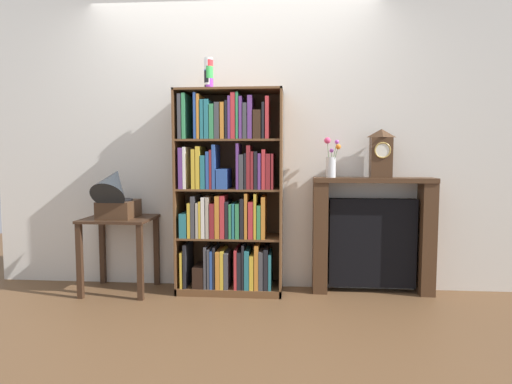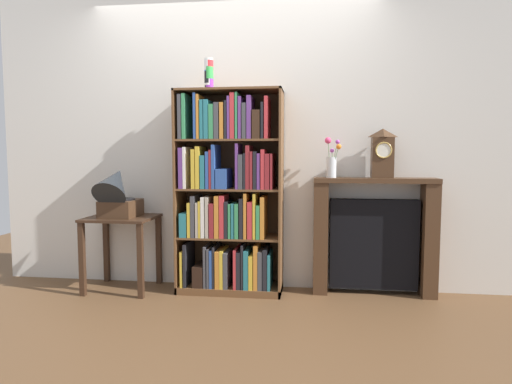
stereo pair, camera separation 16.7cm
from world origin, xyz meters
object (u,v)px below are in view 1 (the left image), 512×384
Objects in this scene: cup_stack at (209,74)px; fireplace_mantel at (372,236)px; gramophone at (115,193)px; flower_vase at (331,162)px; bookshelf at (228,198)px; mantel_clock at (381,153)px; side_table_left at (120,235)px.

fireplace_mantel is at bearing 5.19° from cup_stack.
gramophone is 1.50× the size of flower_vase.
gramophone reaches higher than fireplace_mantel.
cup_stack reaches higher than bookshelf.
cup_stack is at bearing -174.07° from flower_vase.
fireplace_mantel is at bearing 159.04° from mantel_clock.
fireplace_mantel is 2.49× the size of mantel_clock.
cup_stack is 1.25m from flower_vase.
gramophone is 1.25× the size of mantel_clock.
cup_stack is 0.50× the size of gramophone.
bookshelf is 3.38× the size of gramophone.
cup_stack reaches higher than fireplace_mantel.
side_table_left is at bearing -177.72° from cup_stack.
flower_vase is (1.80, 0.14, 0.62)m from side_table_left.
mantel_clock is (2.21, 0.21, 0.33)m from gramophone.
cup_stack is at bearing -175.77° from mantel_clock.
mantel_clock is (0.05, -0.02, 0.70)m from fireplace_mantel.
mantel_clock is at bearing -20.96° from fireplace_mantel.
mantel_clock reaches higher than gramophone.
flower_vase is at bearing 4.35° from side_table_left.
side_table_left is (-0.78, -0.03, -1.35)m from cup_stack.
flower_vase is (1.80, 0.21, 0.26)m from gramophone.
cup_stack reaches higher than mantel_clock.
bookshelf reaches higher than mantel_clock.
mantel_clock reaches higher than side_table_left.
bookshelf is at bearing 7.70° from gramophone.
side_table_left is at bearing -175.65° from flower_vase.
bookshelf is at bearing 9.35° from cup_stack.
flower_vase is (1.02, 0.11, -0.73)m from cup_stack.
gramophone is (-0.93, -0.13, 0.05)m from bookshelf.
bookshelf is at bearing -175.34° from fireplace_mantel.
cup_stack is 1.26m from gramophone.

